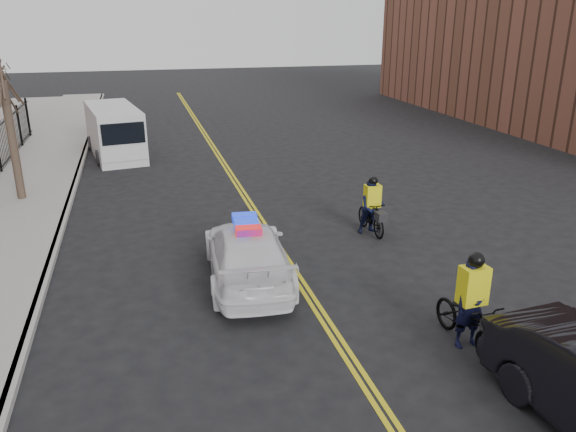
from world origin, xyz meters
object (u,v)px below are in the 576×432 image
(cargo_van, at_px, (115,133))
(cyclist_near, at_px, (470,314))
(police_cruiser, at_px, (247,253))
(cyclist_far, at_px, (372,211))

(cargo_van, relative_size, cyclist_near, 2.73)
(police_cruiser, relative_size, cargo_van, 0.87)
(police_cruiser, height_order, cyclist_far, cyclist_far)
(police_cruiser, bearing_deg, cargo_van, -71.94)
(police_cruiser, relative_size, cyclist_far, 2.80)
(cargo_van, height_order, cyclist_far, cargo_van)
(cargo_van, relative_size, cyclist_far, 3.22)
(cargo_van, distance_m, cyclist_far, 14.15)
(police_cruiser, xyz_separation_m, cyclist_near, (3.60, -4.00, -0.01))
(cargo_van, bearing_deg, cyclist_far, -67.52)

